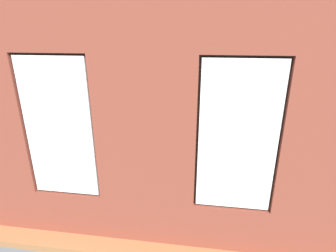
{
  "coord_description": "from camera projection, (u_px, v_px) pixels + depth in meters",
  "views": [
    {
      "loc": [
        -0.73,
        5.59,
        2.84
      ],
      "look_at": [
        0.03,
        0.4,
        0.93
      ],
      "focal_mm": 28.0,
      "sensor_mm": 36.0,
      "label": 1
    }
  ],
  "objects": [
    {
      "name": "remote_silver",
      "position": [
        160.0,
        139.0,
        6.25
      ],
      "size": [
        0.15,
        0.16,
        0.02
      ],
      "primitive_type": "cube",
      "rotation": [
        0.0,
        0.0,
        3.82
      ],
      "color": "#B2B2B7",
      "rests_on": "coffee_table"
    },
    {
      "name": "potted_plant_corner_far_left",
      "position": [
        326.0,
        187.0,
        3.75
      ],
      "size": [
        1.13,
        0.96,
        1.28
      ],
      "color": "#47423D",
      "rests_on": "ground_plane"
    },
    {
      "name": "potted_plant_between_couches",
      "position": [
        195.0,
        180.0,
        4.19
      ],
      "size": [
        0.62,
        0.62,
        0.91
      ],
      "color": "#47423D",
      "rests_on": "ground_plane"
    },
    {
      "name": "white_wall_right",
      "position": [
        39.0,
        88.0,
        5.93
      ],
      "size": [
        0.1,
        5.01,
        3.25
      ],
      "primitive_type": "cube",
      "color": "white",
      "rests_on": "ground_plane"
    },
    {
      "name": "potted_plant_by_left_couch",
      "position": [
        253.0,
        138.0,
        6.56
      ],
      "size": [
        0.28,
        0.28,
        0.51
      ],
      "color": "beige",
      "rests_on": "ground_plane"
    },
    {
      "name": "potted_plant_mid_room_small",
      "position": [
        197.0,
        131.0,
        7.0
      ],
      "size": [
        0.38,
        0.38,
        0.5
      ],
      "color": "#9E5638",
      "rests_on": "ground_plane"
    },
    {
      "name": "couch_by_window",
      "position": [
        108.0,
        189.0,
        4.42
      ],
      "size": [
        2.0,
        0.87,
        0.8
      ],
      "color": "black",
      "rests_on": "ground_plane"
    },
    {
      "name": "potted_plant_near_tv",
      "position": [
        61.0,
        136.0,
        5.37
      ],
      "size": [
        0.9,
        0.9,
        1.23
      ],
      "color": "#47423D",
      "rests_on": "ground_plane"
    },
    {
      "name": "candle_jar",
      "position": [
        172.0,
        141.0,
        6.01
      ],
      "size": [
        0.08,
        0.08,
        0.13
      ],
      "primitive_type": "cylinder",
      "color": "#B7333D",
      "rests_on": "coffee_table"
    },
    {
      "name": "cup_ceramic",
      "position": [
        168.0,
        140.0,
        6.13
      ],
      "size": [
        0.07,
        0.07,
        0.08
      ],
      "primitive_type": "cylinder",
      "color": "#4C4C51",
      "rests_on": "coffee_table"
    },
    {
      "name": "remote_black",
      "position": [
        148.0,
        142.0,
        6.1
      ],
      "size": [
        0.1,
        0.18,
        0.02
      ],
      "primitive_type": "cube",
      "rotation": [
        0.0,
        0.0,
        5.94
      ],
      "color": "black",
      "rests_on": "coffee_table"
    },
    {
      "name": "tv_flatscreen",
      "position": [
        62.0,
        118.0,
        6.4
      ],
      "size": [
        0.93,
        0.2,
        0.65
      ],
      "color": "black",
      "rests_on": "media_console"
    },
    {
      "name": "potted_plant_foreground_right",
      "position": [
        104.0,
        108.0,
        8.22
      ],
      "size": [
        0.51,
        0.51,
        0.81
      ],
      "color": "beige",
      "rests_on": "ground_plane"
    },
    {
      "name": "coffee_table",
      "position": [
        168.0,
        143.0,
        6.16
      ],
      "size": [
        1.5,
        0.71,
        0.4
      ],
      "color": "olive",
      "rests_on": "ground_plane"
    },
    {
      "name": "potted_plant_corner_near_left",
      "position": [
        267.0,
        111.0,
        7.57
      ],
      "size": [
        0.81,
        0.87,
        1.16
      ],
      "color": "#9E5638",
      "rests_on": "ground_plane"
    },
    {
      "name": "papasan_chair",
      "position": [
        161.0,
        117.0,
        7.73
      ],
      "size": [
        1.14,
        1.14,
        0.71
      ],
      "color": "olive",
      "rests_on": "ground_plane"
    },
    {
      "name": "media_console",
      "position": [
        65.0,
        140.0,
        6.6
      ],
      "size": [
        1.19,
        0.42,
        0.51
      ],
      "primitive_type": "cube",
      "color": "black",
      "rests_on": "ground_plane"
    },
    {
      "name": "table_plant_small",
      "position": [
        186.0,
        135.0,
        6.16
      ],
      "size": [
        0.16,
        0.16,
        0.24
      ],
      "color": "brown",
      "rests_on": "coffee_table"
    },
    {
      "name": "ground_plane",
      "position": [
        172.0,
        159.0,
        6.28
      ],
      "size": [
        6.73,
        6.01,
        0.1
      ],
      "primitive_type": "cube",
      "color": "#99663D"
    },
    {
      "name": "couch_left",
      "position": [
        284.0,
        163.0,
        5.28
      ],
      "size": [
        0.94,
        1.75,
        0.8
      ],
      "rotation": [
        0.0,
        0.0,
        1.53
      ],
      "color": "black",
      "rests_on": "ground_plane"
    },
    {
      "name": "brick_wall_with_windows",
      "position": [
        145.0,
        135.0,
        3.27
      ],
      "size": [
        6.13,
        0.3,
        3.25
      ],
      "color": "brown",
      "rests_on": "ground_plane"
    }
  ]
}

